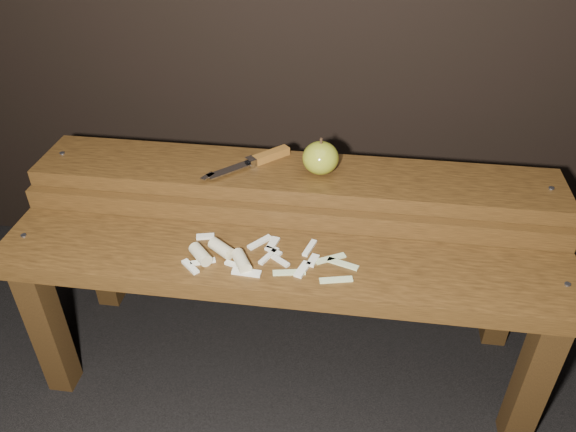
# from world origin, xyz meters

# --- Properties ---
(ground) EXTENTS (60.00, 60.00, 0.00)m
(ground) POSITION_xyz_m (0.00, 0.00, 0.00)
(ground) COLOR black
(bench_front_tier) EXTENTS (1.20, 0.20, 0.42)m
(bench_front_tier) POSITION_xyz_m (0.00, -0.06, 0.35)
(bench_front_tier) COLOR #321F0C
(bench_front_tier) RESTS_ON ground
(bench_rear_tier) EXTENTS (1.20, 0.21, 0.50)m
(bench_rear_tier) POSITION_xyz_m (0.00, 0.17, 0.41)
(bench_rear_tier) COLOR #321F0C
(bench_rear_tier) RESTS_ON ground
(apple) EXTENTS (0.08, 0.08, 0.09)m
(apple) POSITION_xyz_m (0.06, 0.17, 0.54)
(apple) COLOR olive
(apple) RESTS_ON bench_rear_tier
(knife) EXTENTS (0.18, 0.17, 0.02)m
(knife) POSITION_xyz_m (-0.08, 0.19, 0.51)
(knife) COLOR brown
(knife) RESTS_ON bench_rear_tier
(apple_scraps) EXTENTS (0.36, 0.15, 0.03)m
(apple_scraps) POSITION_xyz_m (-0.08, -0.06, 0.43)
(apple_scraps) COLOR beige
(apple_scraps) RESTS_ON bench_front_tier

